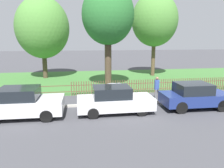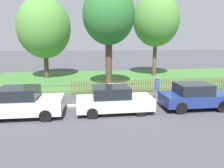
{
  "view_description": "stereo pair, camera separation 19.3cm",
  "coord_description": "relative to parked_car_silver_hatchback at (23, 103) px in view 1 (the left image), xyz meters",
  "views": [
    {
      "loc": [
        -6.25,
        -12.22,
        3.89
      ],
      "look_at": [
        -4.19,
        0.94,
        1.1
      ],
      "focal_mm": 35.0,
      "sensor_mm": 36.0,
      "label": 1
    },
    {
      "loc": [
        -6.06,
        -12.25,
        3.89
      ],
      "look_at": [
        -4.19,
        0.94,
        1.1
      ],
      "focal_mm": 35.0,
      "sensor_mm": 36.0,
      "label": 2
    }
  ],
  "objects": [
    {
      "name": "ground_plane",
      "position": [
        9.03,
        1.24,
        -0.75
      ],
      "size": [
        120.0,
        120.0,
        0.0
      ],
      "primitive_type": "plane",
      "color": "#424247"
    },
    {
      "name": "parked_car_black_saloon",
      "position": [
        4.62,
        -0.03,
        -0.05
      ],
      "size": [
        4.0,
        1.67,
        1.43
      ],
      "rotation": [
        0.0,
        0.0,
        0.0
      ],
      "color": "silver",
      "rests_on": "ground"
    },
    {
      "name": "grass_strip",
      "position": [
        9.03,
        9.64,
        -0.75
      ],
      "size": [
        29.95,
        11.45,
        0.01
      ],
      "primitive_type": "cube",
      "color": "#3D7033",
      "rests_on": "ground"
    },
    {
      "name": "parked_car_silver_hatchback",
      "position": [
        0.0,
        0.0,
        0.0
      ],
      "size": [
        3.92,
        1.93,
        1.52
      ],
      "rotation": [
        0.0,
        0.0,
        -0.02
      ],
      "color": "silver",
      "rests_on": "ground"
    },
    {
      "name": "tree_nearest_kerb",
      "position": [
        -0.47,
        11.36,
        4.12
      ],
      "size": [
        5.08,
        5.08,
        7.81
      ],
      "color": "#473828",
      "rests_on": "ground"
    },
    {
      "name": "covered_motorcycle",
      "position": [
        5.08,
        3.01,
        -0.15
      ],
      "size": [
        1.93,
        0.83,
        0.99
      ],
      "rotation": [
        0.0,
        0.0,
        -0.04
      ],
      "color": "black",
      "rests_on": "ground"
    },
    {
      "name": "tree_mid_park",
      "position": [
        10.63,
        11.08,
        4.95
      ],
      "size": [
        4.66,
        4.66,
        8.41
      ],
      "color": "brown",
      "rests_on": "ground"
    },
    {
      "name": "tree_behind_motorcycle",
      "position": [
        5.13,
        5.97,
        4.83
      ],
      "size": [
        3.94,
        3.94,
        7.91
      ],
      "color": "#473828",
      "rests_on": "ground"
    },
    {
      "name": "kerb_stone",
      "position": [
        9.03,
        1.34,
        -0.69
      ],
      "size": [
        29.95,
        0.2,
        0.12
      ],
      "primitive_type": "cube",
      "color": "#B2ADA3",
      "rests_on": "ground"
    },
    {
      "name": "pedestrian_near_fence",
      "position": [
        7.64,
        1.8,
        0.12
      ],
      "size": [
        0.44,
        0.44,
        1.54
      ],
      "rotation": [
        0.0,
        0.0,
        0.9
      ],
      "color": "slate",
      "rests_on": "ground"
    },
    {
      "name": "parked_car_navy_estate",
      "position": [
        9.21,
        0.02,
        -0.02
      ],
      "size": [
        3.81,
        1.78,
        1.45
      ],
      "rotation": [
        0.0,
        0.0,
        -0.02
      ],
      "color": "navy",
      "rests_on": "ground"
    },
    {
      "name": "park_fence",
      "position": [
        9.03,
        3.93,
        -0.26
      ],
      "size": [
        29.95,
        0.05,
        0.99
      ],
      "color": "brown",
      "rests_on": "ground"
    }
  ]
}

